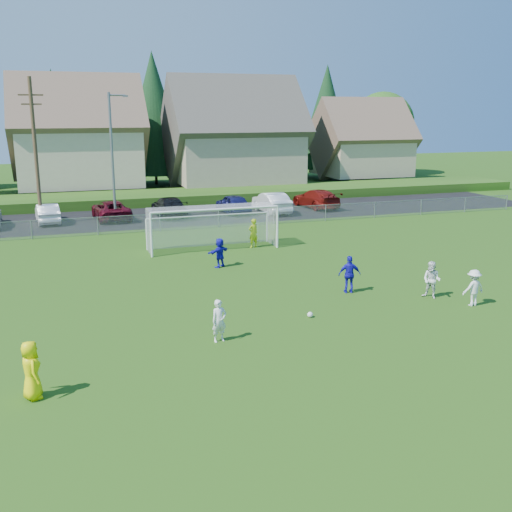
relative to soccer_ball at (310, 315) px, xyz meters
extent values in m
plane|color=#193D0C|center=(-0.62, -3.25, -0.11)|extent=(160.00, 160.00, 0.00)
plane|color=black|center=(-0.62, 24.25, -0.10)|extent=(60.00, 60.00, 0.00)
cube|color=#1E420F|center=(-0.62, 31.75, 0.29)|extent=(70.00, 6.00, 0.80)
sphere|color=white|center=(0.00, 0.00, 0.00)|extent=(0.22, 0.22, 0.22)
imported|color=#FEF105|center=(-10.00, -3.70, 0.73)|extent=(0.73, 0.93, 1.68)
imported|color=white|center=(-3.97, -1.26, 0.64)|extent=(0.61, 0.47, 1.50)
imported|color=white|center=(5.87, 0.63, 0.69)|extent=(0.93, 0.98, 1.60)
imported|color=white|center=(6.90, -0.78, 0.65)|extent=(1.01, 0.61, 1.52)
imported|color=#1813B8|center=(2.92, 2.44, 0.72)|extent=(1.05, 0.66, 1.66)
imported|color=#1813B8|center=(-1.31, 8.52, 0.64)|extent=(1.42, 1.12, 1.51)
imported|color=#C2D018|center=(1.72, 12.25, 0.74)|extent=(0.72, 0.58, 1.70)
imported|color=white|center=(-9.70, 24.38, 0.58)|extent=(1.81, 4.29, 1.38)
imported|color=#4E0816|center=(-5.28, 24.33, 0.58)|extent=(2.69, 5.16, 1.39)
imported|color=black|center=(-1.02, 24.17, 0.64)|extent=(2.09, 5.14, 1.49)
imported|color=#15184C|center=(3.99, 24.13, 0.63)|extent=(2.04, 4.45, 1.48)
imported|color=white|center=(6.89, 23.37, 0.69)|extent=(1.74, 4.86, 1.60)
imported|color=maroon|center=(11.19, 24.48, 0.65)|extent=(2.66, 5.41, 1.51)
cylinder|color=white|center=(-4.27, 11.75, 1.11)|extent=(0.12, 0.12, 2.44)
cylinder|color=white|center=(3.03, 11.75, 1.11)|extent=(0.12, 0.12, 2.44)
cylinder|color=white|center=(-0.62, 11.75, 2.33)|extent=(7.30, 0.12, 0.12)
cylinder|color=white|center=(-4.27, 13.55, 0.79)|extent=(0.08, 0.08, 1.80)
cylinder|color=white|center=(3.03, 13.55, 0.79)|extent=(0.08, 0.08, 1.80)
cylinder|color=white|center=(-0.62, 13.55, 1.69)|extent=(7.30, 0.08, 0.08)
cube|color=silver|center=(-0.62, 13.55, 0.79)|extent=(7.30, 0.02, 1.80)
cube|color=silver|center=(-4.27, 12.65, 1.11)|extent=(0.02, 1.80, 2.44)
cube|color=silver|center=(3.03, 12.65, 1.11)|extent=(0.02, 1.80, 2.44)
cube|color=silver|center=(-0.62, 12.65, 2.33)|extent=(7.30, 1.80, 0.02)
cube|color=gray|center=(-0.62, 18.75, 1.06)|extent=(52.00, 0.03, 0.03)
cube|color=gray|center=(-0.62, 18.75, 0.49)|extent=(52.00, 0.02, 1.14)
cylinder|color=gray|center=(-0.62, 18.75, 0.49)|extent=(0.06, 0.06, 1.20)
cylinder|color=gray|center=(25.38, 18.75, 0.49)|extent=(0.06, 0.06, 1.20)
cylinder|color=slate|center=(-5.12, 22.75, 4.39)|extent=(0.18, 0.18, 9.00)
cylinder|color=slate|center=(-4.62, 22.75, 8.69)|extent=(1.20, 0.12, 0.12)
cube|color=slate|center=(-4.02, 22.75, 8.64)|extent=(0.36, 0.18, 0.12)
cylinder|color=#473321|center=(-10.12, 23.75, 4.89)|extent=(0.26, 0.26, 10.00)
cube|color=#473321|center=(-10.12, 23.75, 8.69)|extent=(1.60, 0.10, 0.10)
cube|color=#473321|center=(-10.12, 23.75, 8.09)|extent=(1.30, 0.10, 0.10)
cube|color=#C6B58E|center=(-6.62, 39.75, 3.44)|extent=(11.00, 9.00, 5.50)
pyramid|color=brown|center=(-6.62, 39.75, 11.15)|extent=(12.10, 9.90, 4.96)
cube|color=tan|center=(8.38, 38.75, 3.19)|extent=(12.00, 10.00, 5.00)
pyramid|color=#4C473F|center=(8.38, 38.75, 11.21)|extent=(13.20, 11.00, 5.52)
cube|color=tan|center=(23.38, 39.75, 2.69)|extent=(9.00, 8.00, 4.00)
pyramid|color=brown|center=(23.38, 39.75, 9.10)|extent=(9.90, 8.80, 4.41)
cylinder|color=#382616|center=(-8.62, 47.75, 0.49)|extent=(0.30, 0.30, 1.20)
cone|color=#143819|center=(-8.62, 47.75, 6.49)|extent=(6.24, 6.24, 10.80)
cylinder|color=#382616|center=(1.38, 44.75, 0.49)|extent=(0.30, 0.30, 1.20)
cone|color=#143819|center=(1.38, 44.75, 7.39)|extent=(7.28, 7.28, 12.60)
cylinder|color=#382616|center=(11.38, 46.75, 1.87)|extent=(0.36, 0.36, 3.96)
sphere|color=#2B5B19|center=(11.38, 46.75, 6.71)|extent=(8.36, 8.36, 8.36)
cylinder|color=#382616|center=(21.38, 44.75, 0.49)|extent=(0.30, 0.30, 1.20)
cone|color=#143819|center=(21.38, 44.75, 6.94)|extent=(6.76, 6.76, 11.70)
cylinder|color=#382616|center=(29.38, 45.75, 1.69)|extent=(0.36, 0.36, 3.60)
sphere|color=#2B5B19|center=(29.38, 45.75, 6.09)|extent=(7.60, 7.60, 7.60)
camera|label=1|loc=(-8.96, -20.17, 7.72)|focal=42.00mm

